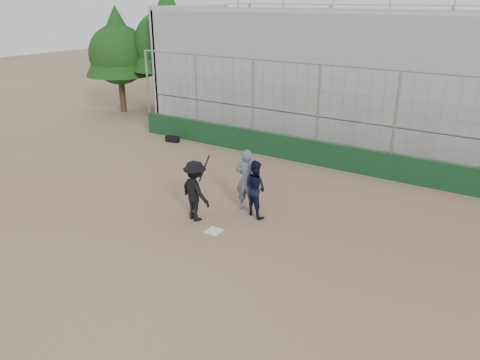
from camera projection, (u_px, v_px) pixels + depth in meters
The scene contains 10 objects.
ground at pixel (214, 231), 13.61m from camera, with size 90.00×90.00×0.00m, color brown.
home_plate at pixel (214, 231), 13.60m from camera, with size 0.44×0.44×0.02m, color white.
backstop at pixel (316, 142), 18.73m from camera, with size 18.10×0.25×4.04m.
bleachers at pixel (362, 76), 21.88m from camera, with size 20.25×6.70×6.98m.
tree_left at pixel (168, 35), 26.17m from camera, with size 4.48×4.48×7.00m.
tree_right at pixel (118, 46), 26.49m from camera, with size 3.84×3.84×6.00m.
batter_at_plate at pixel (195, 191), 14.03m from camera, with size 1.37×1.03×2.02m.
catcher_crouched at pixel (255, 197), 14.40m from camera, with size 1.08×0.97×1.22m.
umpire at pixel (246, 183), 14.67m from camera, with size 0.74×0.48×1.82m, color #545D6B.
equipment_bag at pixel (173, 139), 21.97m from camera, with size 0.68×0.36×0.32m.
Camera 1 is at (7.23, -9.76, 6.36)m, focal length 35.00 mm.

